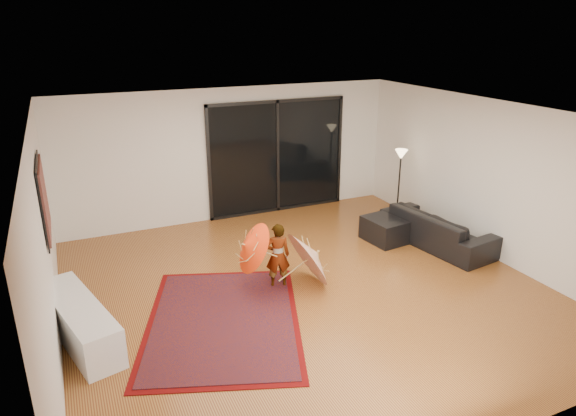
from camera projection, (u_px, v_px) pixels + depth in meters
floor at (306, 289)px, 7.94m from camera, size 7.00×7.00×0.00m
ceiling at (308, 115)px, 7.02m from camera, size 7.00×7.00×0.00m
wall_back at (232, 154)px, 10.48m from camera, size 7.00×0.00×7.00m
wall_front at (483, 331)px, 4.48m from camera, size 7.00×0.00×7.00m
wall_left at (45, 248)px, 6.13m from camera, size 0.00×7.00×7.00m
wall_right at (489, 179)px, 8.83m from camera, size 0.00×7.00×7.00m
sliding_door at (277, 157)px, 10.89m from camera, size 3.06×0.07×2.40m
painting at (44, 199)px, 6.90m from camera, size 0.04×1.28×1.08m
media_console at (79, 321)px, 6.60m from camera, size 0.95×1.98×0.53m
speaker at (80, 328)px, 6.68m from camera, size 0.31×0.31×0.28m
persian_rug at (223, 320)px, 7.09m from camera, size 2.93×3.42×0.02m
sofa at (437, 228)px, 9.43m from camera, size 1.16×2.30×0.64m
ottoman at (388, 229)px, 9.67m from camera, size 0.86×0.86×0.44m
floor_lamp at (400, 165)px, 10.44m from camera, size 0.25×0.25×1.47m
child at (278, 256)px, 7.87m from camera, size 0.43×0.34×1.04m
parasol_orange at (245, 250)px, 7.54m from camera, size 0.53×0.79×0.85m
parasol_white at (317, 253)px, 7.98m from camera, size 0.65×0.98×0.99m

